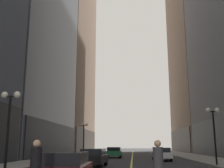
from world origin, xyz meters
TOP-DOWN VIEW (x-y plane):
  - ground_plane at (0.00, 35.00)m, footprint 200.00×200.00m
  - sidewalk_left at (-8.25, 35.00)m, footprint 4.50×78.00m
  - sidewalk_right at (8.25, 35.00)m, footprint 4.50×78.00m
  - lane_centre_stripe at (0.00, 35.00)m, footprint 0.16×70.00m
  - building_left_mid at (-15.98, 34.50)m, footprint 11.18×24.00m
  - car_black at (-2.79, 17.28)m, footprint 1.83×4.68m
  - car_white at (3.09, 26.15)m, footprint 1.79×4.53m
  - car_green at (-2.32, 32.85)m, footprint 1.94×4.56m
  - pedestrian_in_black_coat at (-2.79, 4.95)m, footprint 0.37×0.37m
  - pedestrian_with_orange_bag at (1.00, 5.95)m, footprint 0.47×0.47m
  - street_lamp_left_near at (-6.40, 10.67)m, footprint 1.06×0.36m
  - street_lamp_left_far at (-6.40, 33.28)m, footprint 1.06×0.36m
  - street_lamp_right_mid at (6.40, 18.34)m, footprint 1.06×0.36m

SIDE VIEW (x-z plane):
  - ground_plane at x=0.00m, z-range 0.00..0.00m
  - lane_centre_stripe at x=0.00m, z-range 0.00..0.01m
  - sidewalk_left at x=-8.25m, z-range 0.00..0.15m
  - sidewalk_right at x=8.25m, z-range 0.00..0.15m
  - car_white at x=3.09m, z-range 0.06..1.38m
  - car_black at x=-2.79m, z-range 0.06..1.38m
  - car_green at x=-2.32m, z-range 0.06..1.38m
  - pedestrian_in_black_coat at x=-2.79m, z-range 0.15..1.90m
  - pedestrian_with_orange_bag at x=1.00m, z-range 0.15..1.90m
  - street_lamp_left_near at x=-6.40m, z-range 1.04..5.47m
  - street_lamp_left_far at x=-6.40m, z-range 1.04..5.47m
  - street_lamp_right_mid at x=6.40m, z-range 1.04..5.47m
  - building_left_mid at x=-15.98m, z-range -0.09..37.52m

